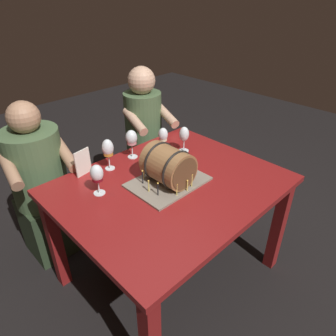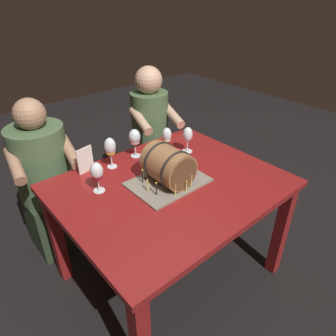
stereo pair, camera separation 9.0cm
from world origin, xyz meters
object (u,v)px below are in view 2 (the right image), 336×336
at_px(wine_glass_red, 97,172).
at_px(person_seated_left, 47,184).
at_px(dining_table, 171,198).
at_px(wine_glass_amber, 110,147).
at_px(barrel_cake, 168,167).
at_px(wine_glass_rose, 135,138).
at_px(wine_glass_white, 167,136).
at_px(menu_card, 85,160).
at_px(wine_glass_empty, 188,135).
at_px(person_seated_right, 151,145).

height_order(wine_glass_red, person_seated_left, person_seated_left).
xyz_separation_m(dining_table, person_seated_left, (-0.46, 0.78, -0.10)).
xyz_separation_m(wine_glass_amber, wine_glass_red, (-0.19, -0.18, -0.01)).
distance_m(barrel_cake, wine_glass_amber, 0.40).
height_order(wine_glass_rose, wine_glass_white, wine_glass_rose).
distance_m(wine_glass_rose, person_seated_left, 0.71).
bearing_deg(menu_card, wine_glass_empty, -29.32).
bearing_deg(wine_glass_empty, wine_glass_rose, 149.76).
relative_size(wine_glass_empty, wine_glass_amber, 0.89).
relative_size(dining_table, person_seated_right, 1.03).
relative_size(dining_table, person_seated_left, 1.08).
bearing_deg(menu_card, person_seated_right, 13.50).
distance_m(person_seated_left, person_seated_right, 0.91).
xyz_separation_m(dining_table, barrel_cake, (-0.01, 0.01, 0.21)).
relative_size(wine_glass_amber, person_seated_right, 0.16).
xyz_separation_m(barrel_cake, person_seated_left, (-0.45, 0.77, -0.31)).
bearing_deg(person_seated_right, wine_glass_amber, -146.86).
height_order(wine_glass_amber, wine_glass_red, wine_glass_amber).
bearing_deg(wine_glass_white, wine_glass_rose, 161.68).
relative_size(wine_glass_rose, wine_glass_white, 1.16).
bearing_deg(wine_glass_rose, wine_glass_red, -153.26).
height_order(wine_glass_empty, wine_glass_red, same).
bearing_deg(person_seated_left, wine_glass_empty, -34.98).
bearing_deg(wine_glass_empty, barrel_cake, -149.55).
xyz_separation_m(wine_glass_red, person_seated_left, (-0.11, 0.58, -0.33)).
relative_size(barrel_cake, wine_glass_white, 2.61).
distance_m(wine_glass_empty, menu_card, 0.68).
distance_m(wine_glass_empty, wine_glass_rose, 0.35).
relative_size(wine_glass_empty, wine_glass_white, 1.08).
bearing_deg(barrel_cake, person_seated_right, 58.74).
bearing_deg(wine_glass_amber, menu_card, 159.36).
height_order(barrel_cake, wine_glass_rose, barrel_cake).
distance_m(dining_table, menu_card, 0.56).
bearing_deg(barrel_cake, person_seated_left, 120.34).
height_order(wine_glass_white, person_seated_left, person_seated_left).
distance_m(dining_table, wine_glass_amber, 0.48).
distance_m(wine_glass_white, person_seated_right, 0.59).
distance_m(dining_table, person_seated_right, 0.91).
xyz_separation_m(dining_table, wine_glass_amber, (-0.16, 0.38, 0.24)).
distance_m(barrel_cake, wine_glass_red, 0.39).
bearing_deg(wine_glass_red, menu_card, 78.53).
distance_m(wine_glass_amber, person_seated_left, 0.61).
xyz_separation_m(wine_glass_empty, wine_glass_white, (-0.09, 0.11, -0.01)).
distance_m(wine_glass_red, person_seated_left, 0.67).
bearing_deg(dining_table, person_seated_left, 120.41).
xyz_separation_m(menu_card, person_seated_right, (0.76, 0.34, -0.29)).
relative_size(wine_glass_rose, wine_glass_red, 1.07).
bearing_deg(wine_glass_empty, wine_glass_red, -178.55).
xyz_separation_m(dining_table, person_seated_right, (0.46, 0.78, -0.10)).
bearing_deg(wine_glass_rose, wine_glass_empty, -30.24).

